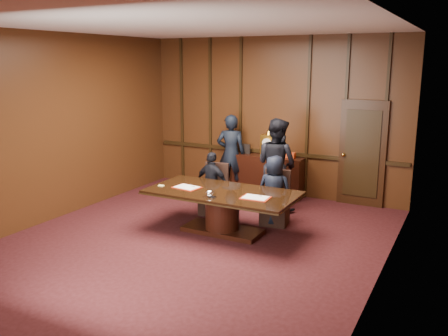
{
  "coord_description": "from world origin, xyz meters",
  "views": [
    {
      "loc": [
        3.95,
        -6.36,
        2.96
      ],
      "look_at": [
        0.0,
        1.13,
        1.05
      ],
      "focal_mm": 38.0,
      "sensor_mm": 36.0,
      "label": 1
    }
  ],
  "objects_px": {
    "sideboard": "(268,174)",
    "witness_left": "(231,154)",
    "witness_right": "(277,164)",
    "signatory_left": "(212,184)",
    "conference_table": "(222,205)",
    "signatory_right": "(274,191)"
  },
  "relations": [
    {
      "from": "witness_left",
      "to": "witness_right",
      "type": "relative_size",
      "value": 0.97
    },
    {
      "from": "sideboard",
      "to": "witness_left",
      "type": "distance_m",
      "value": 0.96
    },
    {
      "from": "conference_table",
      "to": "witness_right",
      "type": "bearing_deg",
      "value": 79.36
    },
    {
      "from": "sideboard",
      "to": "witness_right",
      "type": "bearing_deg",
      "value": -58.58
    },
    {
      "from": "sideboard",
      "to": "signatory_right",
      "type": "distance_m",
      "value": 2.01
    },
    {
      "from": "sideboard",
      "to": "witness_right",
      "type": "relative_size",
      "value": 0.86
    },
    {
      "from": "signatory_left",
      "to": "signatory_right",
      "type": "distance_m",
      "value": 1.3
    },
    {
      "from": "signatory_right",
      "to": "witness_left",
      "type": "relative_size",
      "value": 0.73
    },
    {
      "from": "sideboard",
      "to": "signatory_right",
      "type": "bearing_deg",
      "value": -64.33
    },
    {
      "from": "sideboard",
      "to": "signatory_right",
      "type": "xyz_separation_m",
      "value": [
        0.87,
        -1.81,
        0.17
      ]
    },
    {
      "from": "signatory_left",
      "to": "conference_table",
      "type": "bearing_deg",
      "value": 133.78
    },
    {
      "from": "sideboard",
      "to": "conference_table",
      "type": "relative_size",
      "value": 0.61
    },
    {
      "from": "signatory_right",
      "to": "witness_left",
      "type": "xyz_separation_m",
      "value": [
        -1.72,
        1.63,
        0.25
      ]
    },
    {
      "from": "witness_right",
      "to": "sideboard",
      "type": "bearing_deg",
      "value": -39.11
    },
    {
      "from": "signatory_right",
      "to": "witness_left",
      "type": "bearing_deg",
      "value": -47.71
    },
    {
      "from": "signatory_left",
      "to": "sideboard",
      "type": "bearing_deg",
      "value": -98.71
    },
    {
      "from": "witness_left",
      "to": "signatory_right",
      "type": "bearing_deg",
      "value": 119.47
    },
    {
      "from": "sideboard",
      "to": "signatory_right",
      "type": "height_order",
      "value": "sideboard"
    },
    {
      "from": "sideboard",
      "to": "conference_table",
      "type": "height_order",
      "value": "sideboard"
    },
    {
      "from": "sideboard",
      "to": "witness_left",
      "type": "relative_size",
      "value": 0.89
    },
    {
      "from": "witness_left",
      "to": "witness_right",
      "type": "height_order",
      "value": "witness_right"
    },
    {
      "from": "conference_table",
      "to": "sideboard",
      "type": "bearing_deg",
      "value": 94.8
    }
  ]
}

